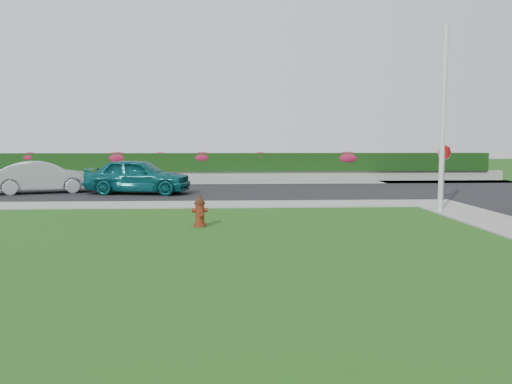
{
  "coord_description": "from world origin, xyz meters",
  "views": [
    {
      "loc": [
        -0.78,
        -9.72,
        2.35
      ],
      "look_at": [
        -0.06,
        4.8,
        0.9
      ],
      "focal_mm": 35.0,
      "sensor_mm": 36.0,
      "label": 1
    }
  ],
  "objects": [
    {
      "name": "sedan_teal",
      "position": [
        -4.98,
        12.94,
        0.84
      ],
      "size": [
        4.93,
        2.6,
        1.6
      ],
      "primitive_type": "imported",
      "rotation": [
        0.0,
        0.0,
        1.41
      ],
      "color": "#0B555A",
      "rests_on": "street_far"
    },
    {
      "name": "ground",
      "position": [
        0.0,
        0.0,
        0.0
      ],
      "size": [
        120.0,
        120.0,
        0.0
      ],
      "primitive_type": "plane",
      "color": "black",
      "rests_on": "ground"
    },
    {
      "name": "flower_clump_b",
      "position": [
        -7.57,
        20.5,
        1.42
      ],
      "size": [
        1.42,
        0.92,
        0.71
      ],
      "primitive_type": "ellipsoid",
      "color": "#AB1D3B",
      "rests_on": "hedge"
    },
    {
      "name": "street_far",
      "position": [
        -5.0,
        14.0,
        0.02
      ],
      "size": [
        26.0,
        8.0,
        0.04
      ],
      "primitive_type": "cube",
      "color": "black",
      "rests_on": "ground"
    },
    {
      "name": "flower_clump_c",
      "position": [
        -5.04,
        20.5,
        1.49
      ],
      "size": [
        1.04,
        0.67,
        0.52
      ],
      "primitive_type": "ellipsoid",
      "color": "#AB1D3B",
      "rests_on": "hedge"
    },
    {
      "name": "utility_pole",
      "position": [
        6.24,
        6.63,
        3.07
      ],
      "size": [
        0.16,
        0.16,
        6.14
      ],
      "primitive_type": "cylinder",
      "color": "silver",
      "rests_on": "ground"
    },
    {
      "name": "stop_sign",
      "position": [
        7.6,
        9.54,
        1.66
      ],
      "size": [
        0.61,
        0.16,
        2.26
      ],
      "rotation": [
        0.0,
        0.0,
        -0.16
      ],
      "color": "slate",
      "rests_on": "ground"
    },
    {
      "name": "hedge",
      "position": [
        -1.0,
        20.6,
        1.15
      ],
      "size": [
        32.0,
        0.9,
        1.1
      ],
      "primitive_type": "cube",
      "color": "black",
      "rests_on": "retaining_wall"
    },
    {
      "name": "curb_corner",
      "position": [
        7.0,
        9.0,
        0.02
      ],
      "size": [
        2.0,
        2.0,
        0.04
      ],
      "primitive_type": "cube",
      "color": "gray",
      "rests_on": "ground"
    },
    {
      "name": "fire_hydrant",
      "position": [
        -1.67,
        4.15,
        0.41
      ],
      "size": [
        0.45,
        0.43,
        0.87
      ],
      "rotation": [
        0.0,
        0.0,
        0.17
      ],
      "color": "#49150B",
      "rests_on": "ground"
    },
    {
      "name": "retaining_wall",
      "position": [
        -1.0,
        20.5,
        0.3
      ],
      "size": [
        34.0,
        0.4,
        0.6
      ],
      "primitive_type": "cube",
      "color": "gray",
      "rests_on": "ground"
    },
    {
      "name": "flower_clump_a",
      "position": [
        -12.71,
        20.5,
        1.46
      ],
      "size": [
        1.22,
        0.79,
        0.61
      ],
      "primitive_type": "ellipsoid",
      "color": "#AB1D3B",
      "rests_on": "hedge"
    },
    {
      "name": "flower_clump_f",
      "position": [
        6.28,
        20.5,
        1.4
      ],
      "size": [
        1.53,
        0.98,
        0.76
      ],
      "primitive_type": "ellipsoid",
      "color": "#AB1D3B",
      "rests_on": "hedge"
    },
    {
      "name": "sidewalk_beyond",
      "position": [
        -1.0,
        19.0,
        0.02
      ],
      "size": [
        34.0,
        2.0,
        0.04
      ],
      "primitive_type": "cube",
      "color": "gray",
      "rests_on": "ground"
    },
    {
      "name": "flower_clump_e",
      "position": [
        0.98,
        20.5,
        1.48
      ],
      "size": [
        1.1,
        0.71,
        0.55
      ],
      "primitive_type": "ellipsoid",
      "color": "#AB1D3B",
      "rests_on": "hedge"
    },
    {
      "name": "sedan_silver",
      "position": [
        -9.39,
        13.52,
        0.76
      ],
      "size": [
        4.64,
        2.77,
        1.44
      ],
      "primitive_type": "imported",
      "rotation": [
        0.0,
        0.0,
        1.88
      ],
      "color": "#9DA0A4",
      "rests_on": "street_far"
    },
    {
      "name": "sidewalk_far",
      "position": [
        -6.0,
        9.0,
        0.02
      ],
      "size": [
        24.0,
        2.0,
        0.04
      ],
      "primitive_type": "cube",
      "color": "gray",
      "rests_on": "ground"
    },
    {
      "name": "flower_clump_d",
      "position": [
        -2.54,
        20.5,
        1.43
      ],
      "size": [
        1.35,
        0.87,
        0.68
      ],
      "primitive_type": "ellipsoid",
      "color": "#AB1D3B",
      "rests_on": "hedge"
    }
  ]
}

